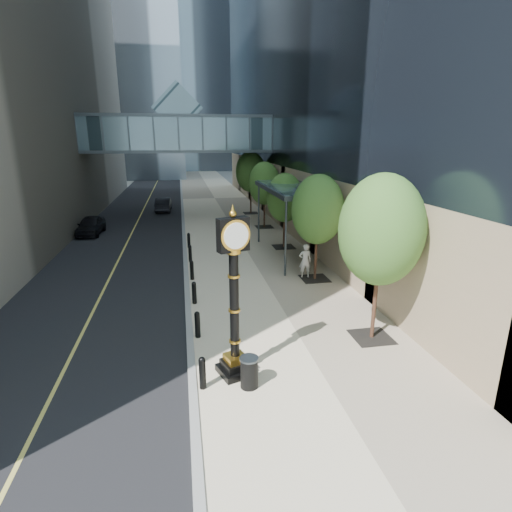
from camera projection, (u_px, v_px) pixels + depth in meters
The scene contains 14 objects.
ground at pixel (301, 400), 11.28m from camera, with size 320.00×320.00×0.00m, color gray.
road at pixel (148, 200), 47.76m from camera, with size 8.00×180.00×0.02m, color black.
sidewalk at pixel (215, 198), 49.16m from camera, with size 8.00×180.00×0.06m, color beige.
curb at pixel (182, 199), 48.45m from camera, with size 0.25×180.00×0.07m, color gray.
distant_tower_c at pixel (163, 46), 114.18m from camera, with size 22.00×22.00×65.00m, color #96A9BD.
skywalk at pixel (178, 131), 34.97m from camera, with size 17.00×4.20×5.80m.
entrance_canopy at pixel (291, 189), 23.91m from camera, with size 3.00×8.00×4.38m.
bollard_row at pixel (193, 282), 19.14m from camera, with size 0.20×16.20×0.90m.
street_trees at pixel (286, 191), 25.73m from camera, with size 2.91×28.89×5.99m.
street_clock at pixel (234, 307), 11.84m from camera, with size 1.23×1.23×5.15m.
trash_bin at pixel (249, 373), 11.66m from camera, with size 0.52×0.52×0.90m, color black.
pedestrian at pixel (305, 261), 20.82m from camera, with size 0.67×0.44×1.83m, color beige.
car_near at pixel (91, 225), 30.58m from camera, with size 1.64×4.08×1.39m, color black.
car_far at pixel (164, 204), 40.45m from camera, with size 1.45×4.15×1.37m, color black.
Camera 1 is at (-3.03, -9.27, 7.10)m, focal length 28.00 mm.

